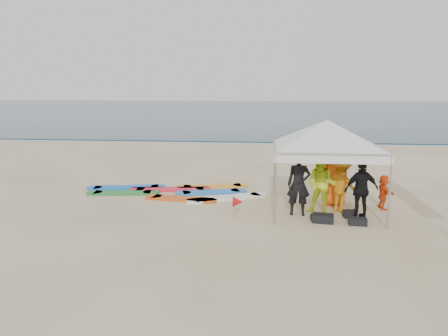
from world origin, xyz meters
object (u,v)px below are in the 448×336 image
canopy_tent (327,120)px  surfboard_spread (178,192)px  person_orange_b (334,176)px  marker_pennant (238,202)px  person_black_b (361,190)px  person_black_a (299,184)px  person_yellow (321,184)px  person_orange_a (341,185)px  person_seated (384,192)px

canopy_tent → surfboard_spread: size_ratio=0.67×
person_orange_b → marker_pennant: person_orange_b is taller
person_black_b → surfboard_spread: bearing=-38.6°
marker_pennant → surfboard_spread: 3.64m
surfboard_spread → person_black_b: bearing=-23.3°
person_black_a → surfboard_spread: person_black_a is taller
canopy_tent → marker_pennant: size_ratio=6.29×
marker_pennant → canopy_tent: bearing=23.0°
person_black_a → person_orange_b: size_ratio=0.96×
person_yellow → person_black_b: size_ratio=1.04×
person_black_a → canopy_tent: canopy_tent is taller
person_black_a → person_orange_b: (1.14, 1.14, 0.04)m
canopy_tent → surfboard_spread: canopy_tent is taller
person_orange_a → canopy_tent: canopy_tent is taller
marker_pennant → person_orange_b: bearing=32.6°
person_orange_b → marker_pennant: bearing=19.8°
person_orange_a → person_seated: 1.40m
person_black_b → surfboard_spread: size_ratio=0.27×
person_black_a → person_black_b: person_black_a is taller
person_black_a → person_orange_a: size_ratio=1.12×
canopy_tent → marker_pennant: bearing=-157.0°
person_yellow → person_orange_a: bearing=48.1°
person_orange_a → canopy_tent: bearing=42.1°
person_black_a → surfboard_spread: (-3.89, 2.19, -0.85)m
canopy_tent → person_orange_a: bearing=10.3°
person_orange_a → surfboard_spread: 5.46m
person_black_b → marker_pennant: size_ratio=2.56×
person_yellow → person_seated: 2.04m
person_black_b → marker_pennant: 3.36m
person_seated → person_yellow: bearing=103.5°
person_yellow → person_seated: size_ratio=1.66×
person_orange_b → person_seated: size_ratio=1.80×
person_black_a → person_seated: bearing=20.9°
marker_pennant → surfboard_spread: bearing=128.4°
person_orange_b → person_seated: person_orange_b is taller
person_seated → surfboard_spread: bearing=71.8°
marker_pennant → surfboard_spread: marker_pennant is taller
person_black_a → marker_pennant: person_black_a is taller
person_black_b → canopy_tent: canopy_tent is taller
person_black_a → person_black_b: bearing=-5.1°
person_orange_b → canopy_tent: canopy_tent is taller
person_black_a → marker_pennant: (-1.65, -0.64, -0.39)m
surfboard_spread → person_orange_a: bearing=-18.6°
person_orange_a → canopy_tent: 1.91m
person_yellow → canopy_tent: 1.80m
canopy_tent → person_seated: bearing=15.8°
person_black_a → person_black_b: size_ratio=1.08×
person_yellow → marker_pennant: bearing=-137.3°
person_orange_b → person_black_b: bearing=98.8°
person_orange_b → canopy_tent: (-0.38, -0.76, 1.72)m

